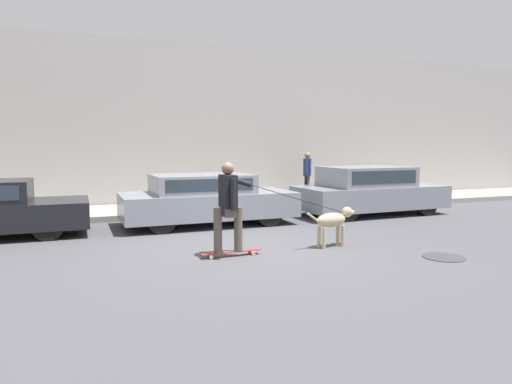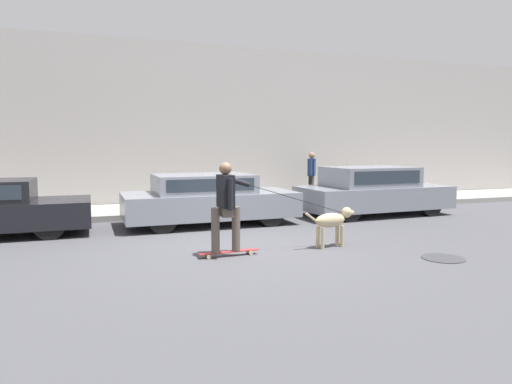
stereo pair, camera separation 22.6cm
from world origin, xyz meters
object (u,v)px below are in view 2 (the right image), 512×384
Objects in this scene: parked_car_1 at (208,199)px; skateboarder at (227,203)px; parked_car_2 at (372,191)px; dog at (333,221)px; pedestrian_with_bag at (312,174)px.

parked_car_1 is 1.43× the size of skateboarder.
parked_car_2 is 4.46m from dog.
skateboarder is at bearing 172.57° from dog.
parked_car_2 reaches higher than parked_car_1.
parked_car_2 is at bearing 30.18° from skateboarder.
dog is at bearing 99.81° from pedestrian_with_bag.
dog is 2.13m from skateboarder.
pedestrian_with_bag is at bearing 50.07° from skateboarder.
parked_car_1 is at bearing 107.17° from dog.
pedestrian_with_bag is at bearing 57.96° from dog.
parked_car_1 reaches higher than dog.
parked_car_1 is at bearing 79.13° from skateboarder.
parked_car_1 is 5.02m from pedestrian_with_bag.
parked_car_1 is 3.63m from dog.
parked_car_1 is 0.98× the size of parked_car_2.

